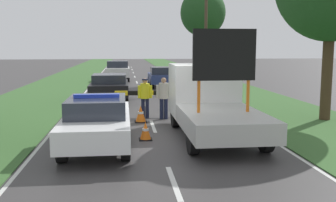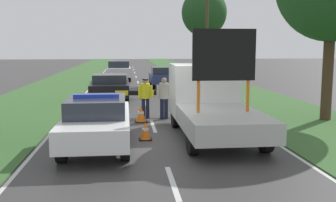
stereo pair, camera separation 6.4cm
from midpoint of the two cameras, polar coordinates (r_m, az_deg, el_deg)
ground_plane at (r=12.32m, az=-1.41°, el=-5.43°), size 160.00×160.00×0.00m
lane_markings at (r=26.10m, az=-3.92°, el=1.63°), size 6.99×61.98×0.01m
grass_verge_left at (r=32.44m, az=-14.77°, el=2.63°), size 4.65×120.00×0.03m
grass_verge_right at (r=32.79m, az=5.98°, el=2.90°), size 4.65×120.00×0.03m
police_car at (r=11.34m, az=-10.05°, el=-2.76°), size 1.80×4.90×1.53m
work_truck at (r=12.93m, az=6.22°, el=0.19°), size 2.24×5.74×3.33m
road_barrier at (r=16.26m, az=-1.97°, el=0.93°), size 3.17×0.08×1.04m
police_officer at (r=15.66m, az=-3.18°, el=0.95°), size 0.57×0.36×1.59m
pedestrian_civilian at (r=15.41m, az=-0.46°, el=0.91°), size 0.59×0.37×1.64m
traffic_cone_near_police at (r=15.63m, az=-7.09°, el=-1.52°), size 0.43×0.43×0.60m
traffic_cone_centre_front at (r=12.08m, az=-3.16°, el=-4.36°), size 0.40×0.40×0.56m
traffic_cone_near_truck at (r=14.91m, az=-3.82°, el=-1.88°), size 0.46×0.46×0.63m
queued_car_sedan_black at (r=21.00m, az=-8.28°, el=2.11°), size 1.94×4.13×1.41m
queued_car_hatch_blue at (r=27.87m, az=-0.57°, el=3.57°), size 1.88×3.93×1.42m
queued_car_van_white at (r=33.29m, az=-7.07°, el=4.43°), size 1.92×3.92×1.66m
roadside_tree_mid_left at (r=30.94m, az=5.33°, el=12.58°), size 3.46×3.46×7.25m
utility_pole at (r=26.01m, az=5.74°, el=10.66°), size 1.20×0.20×8.00m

